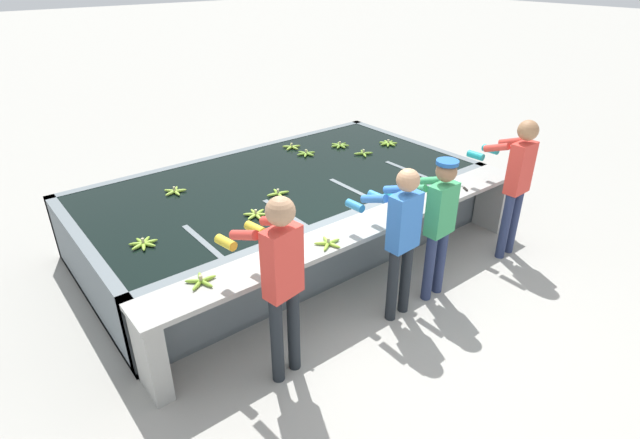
# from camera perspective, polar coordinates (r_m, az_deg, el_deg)

# --- Properties ---
(ground_plane) EXTENTS (80.00, 80.00, 0.00)m
(ground_plane) POSITION_cam_1_polar(r_m,az_deg,el_deg) (5.54, 6.30, -8.99)
(ground_plane) COLOR #A3A099
(ground_plane) RESTS_ON ground
(wash_tank) EXTENTS (4.94, 2.61, 0.83)m
(wash_tank) POSITION_cam_1_polar(r_m,az_deg,el_deg) (6.48, -4.29, 1.17)
(wash_tank) COLOR slate
(wash_tank) RESTS_ON ground
(work_ledge) EXTENTS (4.94, 0.45, 0.83)m
(work_ledge) POSITION_cam_1_polar(r_m,az_deg,el_deg) (5.34, 4.96, -2.66)
(work_ledge) COLOR #9E9E99
(work_ledge) RESTS_ON ground
(worker_0) EXTENTS (0.48, 0.74, 1.73)m
(worker_0) POSITION_cam_1_polar(r_m,az_deg,el_deg) (4.04, -4.58, -6.14)
(worker_0) COLOR #1E2328
(worker_0) RESTS_ON ground
(worker_1) EXTENTS (0.43, 0.72, 1.62)m
(worker_1) POSITION_cam_1_polar(r_m,az_deg,el_deg) (4.84, 9.20, -1.35)
(worker_1) COLOR #1E2328
(worker_1) RESTS_ON ground
(worker_2) EXTENTS (0.43, 0.72, 1.57)m
(worker_2) POSITION_cam_1_polar(r_m,az_deg,el_deg) (5.24, 13.29, 0.26)
(worker_2) COLOR navy
(worker_2) RESTS_ON ground
(worker_3) EXTENTS (0.42, 0.72, 1.72)m
(worker_3) POSITION_cam_1_polar(r_m,az_deg,el_deg) (6.26, 21.50, 4.58)
(worker_3) COLOR navy
(worker_3) RESTS_ON ground
(banana_bunch_floating_0) EXTENTS (0.28, 0.26, 0.08)m
(banana_bunch_floating_0) POSITION_cam_1_polar(r_m,az_deg,el_deg) (6.16, -16.28, 3.12)
(banana_bunch_floating_0) COLOR #9EC642
(banana_bunch_floating_0) RESTS_ON wash_tank
(banana_bunch_floating_1) EXTENTS (0.28, 0.28, 0.08)m
(banana_bunch_floating_1) POSITION_cam_1_polar(r_m,az_deg,el_deg) (7.60, 7.80, 8.62)
(banana_bunch_floating_1) COLOR #7FAD33
(banana_bunch_floating_1) RESTS_ON wash_tank
(banana_bunch_floating_2) EXTENTS (0.28, 0.28, 0.08)m
(banana_bunch_floating_2) POSITION_cam_1_polar(r_m,az_deg,el_deg) (5.88, -4.82, 2.98)
(banana_bunch_floating_2) COLOR #8CB738
(banana_bunch_floating_2) RESTS_ON wash_tank
(banana_bunch_floating_3) EXTENTS (0.26, 0.26, 0.08)m
(banana_bunch_floating_3) POSITION_cam_1_polar(r_m,az_deg,el_deg) (7.15, 4.99, 7.55)
(banana_bunch_floating_3) COLOR #75A333
(banana_bunch_floating_3) RESTS_ON wash_tank
(banana_bunch_floating_4) EXTENTS (0.27, 0.28, 0.08)m
(banana_bunch_floating_4) POSITION_cam_1_polar(r_m,az_deg,el_deg) (5.42, -7.34, 0.58)
(banana_bunch_floating_4) COLOR #93BC3D
(banana_bunch_floating_4) RESTS_ON wash_tank
(banana_bunch_floating_5) EXTENTS (0.28, 0.28, 0.08)m
(banana_bunch_floating_5) POSITION_cam_1_polar(r_m,az_deg,el_deg) (5.13, -19.54, -2.60)
(banana_bunch_floating_5) COLOR #8CB738
(banana_bunch_floating_5) RESTS_ON wash_tank
(banana_bunch_floating_6) EXTENTS (0.28, 0.27, 0.08)m
(banana_bunch_floating_6) POSITION_cam_1_polar(r_m,az_deg,el_deg) (7.39, -3.26, 8.29)
(banana_bunch_floating_6) COLOR #9EC642
(banana_bunch_floating_6) RESTS_ON wash_tank
(banana_bunch_floating_7) EXTENTS (0.28, 0.28, 0.08)m
(banana_bunch_floating_7) POSITION_cam_1_polar(r_m,az_deg,el_deg) (7.12, -1.61, 7.56)
(banana_bunch_floating_7) COLOR #75A333
(banana_bunch_floating_7) RESTS_ON wash_tank
(banana_bunch_floating_8) EXTENTS (0.28, 0.28, 0.08)m
(banana_bunch_floating_8) POSITION_cam_1_polar(r_m,az_deg,el_deg) (7.45, 2.28, 8.47)
(banana_bunch_floating_8) COLOR #75A333
(banana_bunch_floating_8) RESTS_ON wash_tank
(banana_bunch_ledge_0) EXTENTS (0.27, 0.28, 0.08)m
(banana_bunch_ledge_0) POSITION_cam_1_polar(r_m,az_deg,el_deg) (4.83, 0.96, -2.73)
(banana_bunch_ledge_0) COLOR #8CB738
(banana_bunch_ledge_0) RESTS_ON work_ledge
(banana_bunch_ledge_1) EXTENTS (0.27, 0.28, 0.08)m
(banana_bunch_ledge_1) POSITION_cam_1_polar(r_m,az_deg,el_deg) (4.41, -13.44, -6.86)
(banana_bunch_ledge_1) COLOR #7FAD33
(banana_bunch_ledge_1) RESTS_ON work_ledge
(banana_bunch_ledge_2) EXTENTS (0.28, 0.27, 0.08)m
(banana_bunch_ledge_2) POSITION_cam_1_polar(r_m,az_deg,el_deg) (6.04, 13.33, 3.02)
(banana_bunch_ledge_2) COLOR #9EC642
(banana_bunch_ledge_2) RESTS_ON work_ledge
(knife_0) EXTENTS (0.20, 0.32, 0.02)m
(knife_0) POSITION_cam_1_polar(r_m,az_deg,el_deg) (6.30, 16.04, 3.63)
(knife_0) COLOR silver
(knife_0) RESTS_ON work_ledge
(knife_1) EXTENTS (0.17, 0.33, 0.02)m
(knife_1) POSITION_cam_1_polar(r_m,az_deg,el_deg) (4.61, -4.67, -4.60)
(knife_1) COLOR silver
(knife_1) RESTS_ON work_ledge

